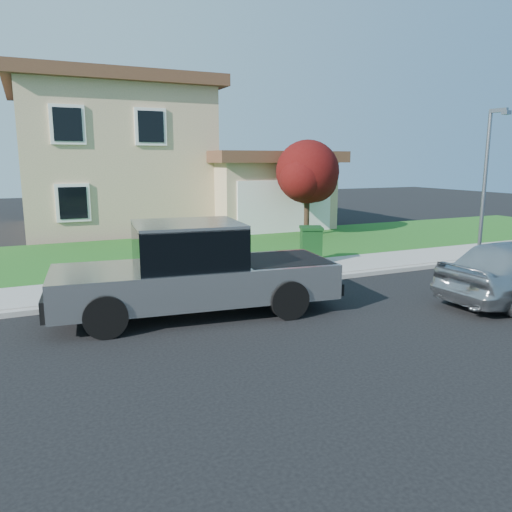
# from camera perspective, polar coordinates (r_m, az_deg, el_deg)

# --- Properties ---
(ground) EXTENTS (80.00, 80.00, 0.00)m
(ground) POSITION_cam_1_polar(r_m,az_deg,el_deg) (9.86, -0.27, -8.42)
(ground) COLOR black
(ground) RESTS_ON ground
(curb) EXTENTS (40.00, 0.20, 0.12)m
(curb) POSITION_cam_1_polar(r_m,az_deg,el_deg) (12.77, -1.55, -3.62)
(curb) COLOR gray
(curb) RESTS_ON ground
(sidewalk) EXTENTS (40.00, 2.00, 0.15)m
(sidewalk) POSITION_cam_1_polar(r_m,az_deg,el_deg) (13.75, -3.34, -2.51)
(sidewalk) COLOR gray
(sidewalk) RESTS_ON ground
(lawn) EXTENTS (40.00, 7.00, 0.10)m
(lawn) POSITION_cam_1_polar(r_m,az_deg,el_deg) (17.94, -8.58, 0.48)
(lawn) COLOR #154A16
(lawn) RESTS_ON ground
(house) EXTENTS (14.00, 11.30, 6.85)m
(house) POSITION_cam_1_polar(r_m,az_deg,el_deg) (25.38, -13.13, 10.43)
(house) COLOR tan
(house) RESTS_ON ground
(pickup_truck) EXTENTS (6.23, 2.71, 1.99)m
(pickup_truck) POSITION_cam_1_polar(r_m,az_deg,el_deg) (10.69, -7.04, -1.79)
(pickup_truck) COLOR black
(pickup_truck) RESTS_ON ground
(woman) EXTENTS (0.62, 0.46, 1.72)m
(woman) POSITION_cam_1_polar(r_m,az_deg,el_deg) (12.32, -3.74, -0.58)
(woman) COLOR tan
(woman) RESTS_ON ground
(ornamental_tree) EXTENTS (2.91, 2.62, 3.99)m
(ornamental_tree) POSITION_cam_1_polar(r_m,az_deg,el_deg) (21.13, 5.98, 9.21)
(ornamental_tree) COLOR black
(ornamental_tree) RESTS_ON lawn
(trash_bin) EXTENTS (0.93, 0.98, 1.10)m
(trash_bin) POSITION_cam_1_polar(r_m,az_deg,el_deg) (15.48, 6.30, 1.35)
(trash_bin) COLOR #0E3512
(trash_bin) RESTS_ON sidewalk
(street_lamp) EXTENTS (0.26, 0.61, 4.68)m
(street_lamp) POSITION_cam_1_polar(r_m,az_deg,el_deg) (16.00, 24.84, 7.79)
(street_lamp) COLOR slate
(street_lamp) RESTS_ON ground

